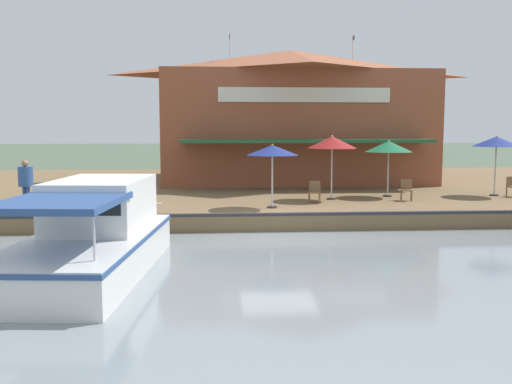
# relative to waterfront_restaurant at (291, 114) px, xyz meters

# --- Properties ---
(ground_plane) EXTENTS (220.00, 220.00, 0.00)m
(ground_plane) POSITION_rel_waterfront_restaurant_xyz_m (13.70, -2.22, -4.26)
(ground_plane) COLOR #4C5B47
(quay_deck) EXTENTS (22.00, 56.00, 0.60)m
(quay_deck) POSITION_rel_waterfront_restaurant_xyz_m (2.70, -2.22, -3.96)
(quay_deck) COLOR brown
(quay_deck) RESTS_ON ground
(quay_edge_fender) EXTENTS (0.20, 50.40, 0.10)m
(quay_edge_fender) POSITION_rel_waterfront_restaurant_xyz_m (13.60, -2.22, -3.61)
(quay_edge_fender) COLOR #2D2D33
(quay_edge_fender) RESTS_ON quay_deck
(waterfront_restaurant) EXTENTS (11.70, 14.53, 8.05)m
(waterfront_restaurant) POSITION_rel_waterfront_restaurant_xyz_m (0.00, 0.00, 0.00)
(waterfront_restaurant) COLOR brown
(waterfront_restaurant) RESTS_ON quay_deck
(patio_umbrella_far_corner) EXTENTS (2.02, 2.02, 2.58)m
(patio_umbrella_far_corner) POSITION_rel_waterfront_restaurant_xyz_m (8.67, 7.66, -1.34)
(patio_umbrella_far_corner) COLOR #B7B7B7
(patio_umbrella_far_corner) RESTS_ON quay_deck
(patio_umbrella_back_row) EXTENTS (1.88, 1.88, 2.33)m
(patio_umbrella_back_row) POSITION_rel_waterfront_restaurant_xyz_m (11.69, -2.24, -1.57)
(patio_umbrella_back_row) COLOR #B7B7B7
(patio_umbrella_back_row) RESTS_ON quay_deck
(patio_umbrella_by_entrance) EXTENTS (1.97, 1.97, 2.39)m
(patio_umbrella_by_entrance) POSITION_rel_waterfront_restaurant_xyz_m (8.63, 2.99, -1.54)
(patio_umbrella_by_entrance) COLOR #B7B7B7
(patio_umbrella_by_entrance) RESTS_ON quay_deck
(patio_umbrella_near_quay_edge) EXTENTS (2.00, 2.00, 2.61)m
(patio_umbrella_near_quay_edge) POSITION_rel_waterfront_restaurant_xyz_m (9.43, 0.41, -1.34)
(patio_umbrella_near_quay_edge) COLOR #B7B7B7
(patio_umbrella_near_quay_edge) RESTS_ON quay_deck
(cafe_chair_facing_river) EXTENTS (0.54, 0.54, 0.85)m
(cafe_chair_facing_river) POSITION_rel_waterfront_restaurant_xyz_m (10.00, 3.34, -3.19)
(cafe_chair_facing_river) COLOR brown
(cafe_chair_facing_river) RESTS_ON quay_deck
(cafe_chair_back_row_seat) EXTENTS (0.54, 0.54, 0.85)m
(cafe_chair_back_row_seat) POSITION_rel_waterfront_restaurant_xyz_m (10.45, -0.47, -3.19)
(cafe_chair_back_row_seat) COLOR brown
(cafe_chair_back_row_seat) RESTS_ON quay_deck
(person_at_quay_edge) EXTENTS (0.51, 0.51, 1.79)m
(person_at_quay_edge) POSITION_rel_waterfront_restaurant_xyz_m (11.80, -10.95, -2.53)
(person_at_quay_edge) COLOR #2D5193
(person_at_quay_edge) RESTS_ON quay_deck
(motorboat_distant_upstream) EXTENTS (8.18, 3.36, 2.15)m
(motorboat_distant_upstream) POSITION_rel_waterfront_restaurant_xyz_m (18.04, -7.23, -3.38)
(motorboat_distant_upstream) COLOR white
(motorboat_distant_upstream) RESTS_ON river_water
(tree_behind_restaurant) EXTENTS (4.41, 4.20, 6.73)m
(tree_behind_restaurant) POSITION_rel_waterfront_restaurant_xyz_m (-5.20, 3.45, 0.85)
(tree_behind_restaurant) COLOR brown
(tree_behind_restaurant) RESTS_ON quay_deck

